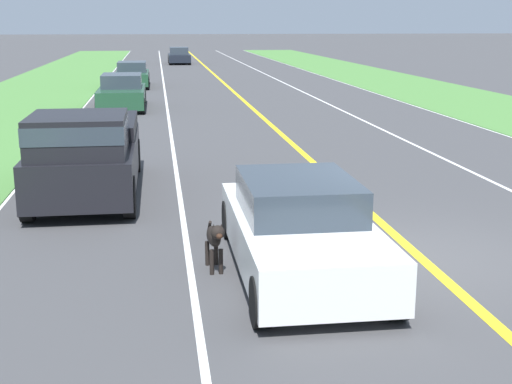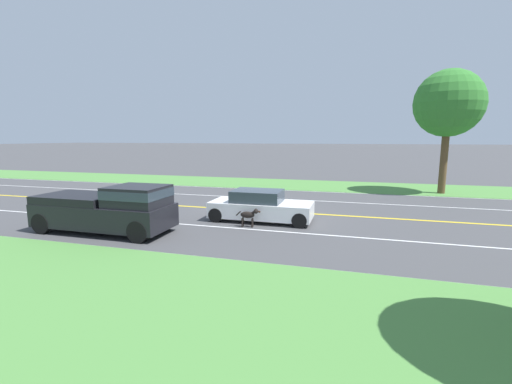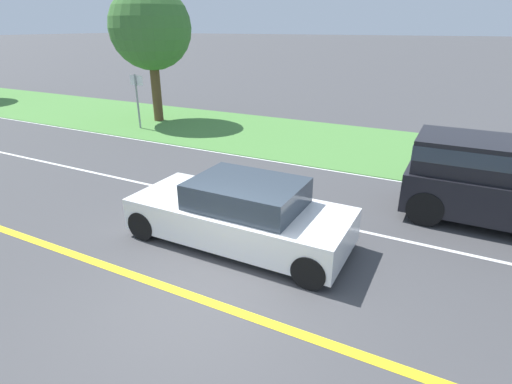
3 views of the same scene
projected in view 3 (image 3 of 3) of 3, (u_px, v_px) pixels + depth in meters
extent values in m
plane|color=#424244|center=(204.00, 300.00, 6.42)|extent=(400.00, 400.00, 0.00)
cube|color=yellow|center=(204.00, 300.00, 6.42)|extent=(0.18, 160.00, 0.01)
cube|color=white|center=(334.00, 171.00, 12.15)|extent=(0.14, 160.00, 0.01)
cube|color=white|center=(289.00, 215.00, 9.28)|extent=(0.10, 160.00, 0.01)
cube|color=#4C843D|center=(359.00, 146.00, 14.60)|extent=(6.00, 160.00, 0.03)
cube|color=white|center=(239.00, 219.00, 8.00)|extent=(1.82, 4.42, 0.67)
cube|color=#2D3842|center=(247.00, 194.00, 7.70)|extent=(1.56, 2.12, 0.51)
cylinder|color=black|center=(191.00, 197.00, 9.52)|extent=(0.22, 0.62, 0.62)
cylinder|color=black|center=(338.00, 230.00, 7.98)|extent=(0.22, 0.62, 0.62)
cylinder|color=black|center=(143.00, 225.00, 8.17)|extent=(0.22, 0.62, 0.62)
cylinder|color=black|center=(310.00, 271.00, 6.64)|extent=(0.22, 0.62, 0.62)
ellipsoid|color=black|center=(276.00, 200.00, 8.89)|extent=(0.24, 0.60, 0.27)
cylinder|color=black|center=(269.00, 210.00, 9.14)|extent=(0.06, 0.06, 0.37)
cylinder|color=black|center=(285.00, 213.00, 8.99)|extent=(0.06, 0.06, 0.37)
cylinder|color=black|center=(266.00, 212.00, 9.03)|extent=(0.06, 0.06, 0.37)
cylinder|color=black|center=(284.00, 215.00, 8.88)|extent=(0.06, 0.06, 0.37)
cylinder|color=black|center=(266.00, 194.00, 8.93)|extent=(0.13, 0.17, 0.16)
sphere|color=black|center=(262.00, 191.00, 8.95)|extent=(0.21, 0.21, 0.20)
ellipsoid|color=#331E14|center=(256.00, 190.00, 9.00)|extent=(0.10, 0.10, 0.08)
cone|color=black|center=(263.00, 187.00, 8.96)|extent=(0.07, 0.07, 0.09)
cone|color=black|center=(261.00, 189.00, 8.87)|extent=(0.07, 0.07, 0.09)
cylinder|color=black|center=(293.00, 201.00, 8.74)|extent=(0.06, 0.22, 0.22)
cube|color=black|center=(465.00, 154.00, 8.81)|extent=(1.74, 2.00, 0.74)
cube|color=#2D3842|center=(466.00, 149.00, 8.76)|extent=(1.76, 2.02, 0.32)
cylinder|color=black|center=(433.00, 182.00, 10.20)|extent=(0.22, 0.78, 0.78)
cylinder|color=black|center=(425.00, 208.00, 8.73)|extent=(0.22, 0.78, 0.78)
cylinder|color=brown|center=(156.00, 89.00, 17.98)|extent=(0.42, 0.42, 2.87)
sphere|color=#3D7033|center=(150.00, 28.00, 16.99)|extent=(3.48, 3.48, 3.48)
cylinder|color=gray|center=(138.00, 102.00, 16.69)|extent=(0.08, 0.08, 2.25)
cube|color=white|center=(136.00, 80.00, 16.40)|extent=(0.03, 0.64, 0.40)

